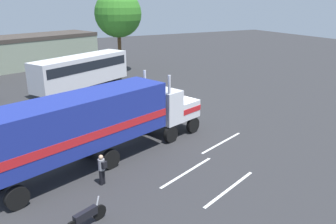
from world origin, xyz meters
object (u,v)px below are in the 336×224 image
person_bystander (102,168)px  tree_left (118,14)px  semi_truck (98,120)px  parked_bus (81,69)px  motorcycle (86,217)px

person_bystander → tree_left: (10.51, 25.85, 6.24)m
tree_left → semi_truck: bearing=-112.9°
semi_truck → person_bystander: semi_truck is taller
semi_truck → parked_bus: semi_truck is taller
semi_truck → tree_left: bearing=67.1°
person_bystander → parked_bus: parked_bus is taller
parked_bus → motorcycle: 23.35m
semi_truck → person_bystander: 3.11m
parked_bus → tree_left: tree_left is taller
person_bystander → parked_bus: (4.04, 19.58, 1.17)m
semi_truck → parked_bus: (3.37, 17.02, -0.46)m
semi_truck → motorcycle: bearing=-112.6°
motorcycle → tree_left: size_ratio=0.20×
person_bystander → tree_left: tree_left is taller
tree_left → parked_bus: bearing=-135.8°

